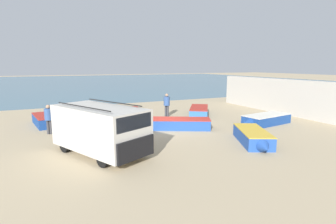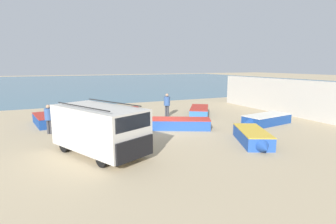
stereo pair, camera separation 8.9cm
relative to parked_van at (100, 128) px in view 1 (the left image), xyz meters
name	(u,v)px [view 1 (the left image)]	position (x,y,z in m)	size (l,w,h in m)	color
ground_plane	(166,128)	(4.70, 3.22, -1.21)	(200.00, 200.00, 0.00)	tan
sea_water	(79,82)	(4.70, 55.22, -1.20)	(120.00, 80.00, 0.01)	#477084
harbor_wall	(281,96)	(15.75, 4.22, 0.23)	(0.50, 14.24, 2.87)	#BCB7AD
parked_van	(100,128)	(0.00, 0.00, 0.00)	(3.95, 5.17, 2.32)	beige
fishing_rowboat_0	(199,111)	(9.14, 6.48, -0.89)	(3.15, 4.10, 0.64)	#2D66AD
fishing_rowboat_1	(49,120)	(-2.14, 7.40, -0.87)	(2.18, 3.94, 0.68)	navy
fishing_rowboat_2	(265,120)	(11.38, 1.49, -0.87)	(4.32, 1.99, 0.67)	navy
fishing_rowboat_3	(131,113)	(3.79, 7.92, -0.92)	(1.98, 4.27, 0.57)	#234CA3
fishing_rowboat_4	(253,137)	(7.48, -1.67, -0.86)	(2.55, 3.90, 0.69)	#234CA3
fishing_rowboat_5	(171,124)	(4.94, 3.04, -0.88)	(5.41, 3.32, 0.66)	#234CA3
fisherman_0	(49,117)	(-2.11, 4.78, -0.16)	(0.46, 0.46, 1.75)	#38383D
fisherman_1	(167,103)	(6.37, 6.82, -0.12)	(0.48, 0.48, 1.82)	#38383D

